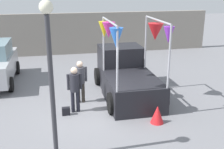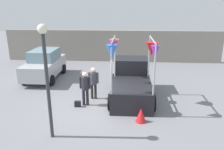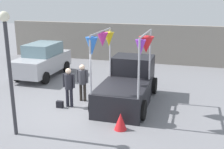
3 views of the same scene
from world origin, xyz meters
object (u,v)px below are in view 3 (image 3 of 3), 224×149
Objects in this scene: vendor_truck at (128,82)px; street_lamp at (8,57)px; person_customer at (69,84)px; handbag at (60,104)px; person_vendor at (82,79)px; parked_car at (43,60)px; folded_kite_bundle_crimson at (121,121)px.

street_lamp is at bearing -125.80° from vendor_truck.
person_customer is 3.23m from street_lamp.
handbag is 3.54m from street_lamp.
person_vendor is at bearing 71.25° from person_customer.
handbag is (-0.35, -0.20, -0.86)m from person_customer.
parked_car reaches higher than folded_kite_bundle_crimson.
person_vendor is 0.41× the size of street_lamp.
person_vendor is 1.45m from handbag.
street_lamp reaches higher than folded_kite_bundle_crimson.
person_customer is at bearing 29.74° from handbag.
handbag is at bearing -150.26° from person_customer.
street_lamp is at bearing -98.68° from handbag.
person_vendor is at bearing 58.13° from handbag.
person_customer is 5.90× the size of handbag.
person_vendor is 3.23m from folded_kite_bundle_crimson.
street_lamp reaches higher than handbag.
person_vendor is 2.73× the size of folded_kite_bundle_crimson.
vendor_truck is 2.80m from folded_kite_bundle_crimson.
person_customer is 0.84m from person_vendor.
parked_car is 5.07m from person_customer.
handbag is 3.13m from folded_kite_bundle_crimson.
person_vendor reaches higher than folded_kite_bundle_crimson.
street_lamp reaches higher than parked_car.
street_lamp is at bearing -106.01° from person_vendor.
parked_car reaches higher than handbag.
parked_car is 2.42× the size of person_customer.
person_vendor is 5.85× the size of handbag.
vendor_truck is at bearing 31.49° from person_customer.
person_vendor is at bearing -39.66° from parked_car.
parked_car is 7.88m from folded_kite_bundle_crimson.
street_lamp is (-0.73, -2.69, 1.62)m from person_customer.
street_lamp is 6.72× the size of folded_kite_bundle_crimson.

